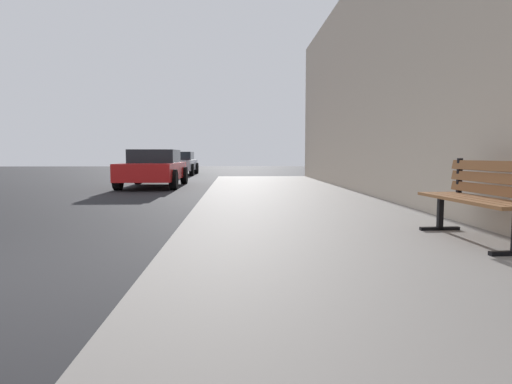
{
  "coord_description": "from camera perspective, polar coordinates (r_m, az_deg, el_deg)",
  "views": [
    {
      "loc": [
        2.73,
        -3.22,
        1.07
      ],
      "look_at": [
        3.06,
        3.58,
        0.5
      ],
      "focal_mm": 30.43,
      "sensor_mm": 36.0,
      "label": 1
    }
  ],
  "objects": [
    {
      "name": "sidewalk",
      "position": [
        3.6,
        18.31,
        -11.53
      ],
      "size": [
        4.0,
        32.0,
        0.15
      ],
      "primitive_type": "cube",
      "color": "gray",
      "rests_on": "ground_plane"
    },
    {
      "name": "bench",
      "position": [
        5.26,
        27.57,
        -0.23
      ],
      "size": [
        0.57,
        1.63,
        0.89
      ],
      "rotation": [
        0.0,
        0.0,
        0.04
      ],
      "color": "brown",
      "rests_on": "sidewalk"
    },
    {
      "name": "car_red",
      "position": [
        15.33,
        -13.23,
        3.11
      ],
      "size": [
        1.94,
        4.4,
        1.27
      ],
      "rotation": [
        0.0,
        0.0,
        3.14
      ],
      "color": "red",
      "rests_on": "ground_plane"
    },
    {
      "name": "car_silver",
      "position": [
        24.52,
        -10.24,
        3.76
      ],
      "size": [
        2.02,
        4.35,
        1.27
      ],
      "rotation": [
        0.0,
        0.0,
        3.14
      ],
      "color": "#B7B7BF",
      "rests_on": "ground_plane"
    }
  ]
}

